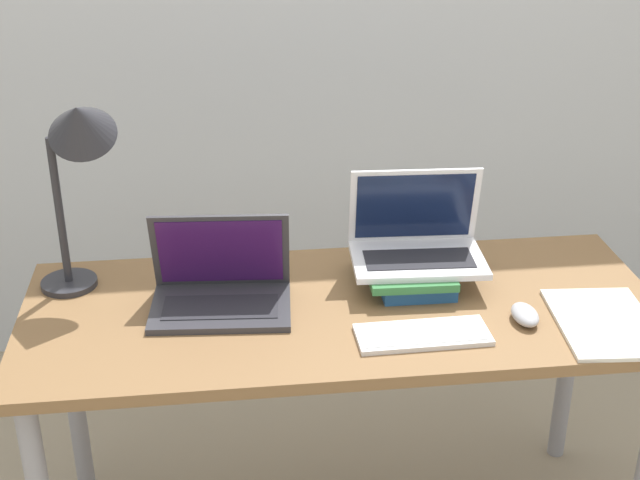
% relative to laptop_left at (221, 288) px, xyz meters
% --- Properties ---
extents(desk, '(1.55, 0.63, 0.72)m').
position_rel_laptop_left_xyz_m(desk, '(0.29, -0.04, -0.13)').
color(desk, brown).
rests_on(desk, ground_plane).
extents(laptop_left, '(0.35, 0.25, 0.23)m').
position_rel_laptop_left_xyz_m(laptop_left, '(0.00, 0.00, 0.00)').
color(laptop_left, '#333338').
rests_on(laptop_left, desk).
extents(book_stack, '(0.22, 0.25, 0.06)m').
position_rel_laptop_left_xyz_m(book_stack, '(0.48, 0.05, -0.02)').
color(book_stack, '#235693').
rests_on(book_stack, desk).
extents(laptop_on_books, '(0.34, 0.23, 0.23)m').
position_rel_laptop_left_xyz_m(laptop_on_books, '(0.50, 0.08, 0.06)').
color(laptop_on_books, silver).
rests_on(laptop_on_books, book_stack).
extents(wireless_keyboard, '(0.31, 0.13, 0.01)m').
position_rel_laptop_left_xyz_m(wireless_keyboard, '(0.45, -0.20, -0.04)').
color(wireless_keyboard, white).
rests_on(wireless_keyboard, desk).
extents(mouse, '(0.06, 0.10, 0.04)m').
position_rel_laptop_left_xyz_m(mouse, '(0.71, -0.16, -0.03)').
color(mouse, '#B2B2B7').
rests_on(mouse, desk).
extents(notepad, '(0.25, 0.33, 0.01)m').
position_rel_laptop_left_xyz_m(notepad, '(0.89, -0.20, -0.04)').
color(notepad, silver).
rests_on(notepad, desk).
extents(desk_lamp, '(0.23, 0.20, 0.53)m').
position_rel_laptop_left_xyz_m(desk_lamp, '(-0.31, 0.11, 0.34)').
color(desk_lamp, '#28282D').
rests_on(desk_lamp, desk).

